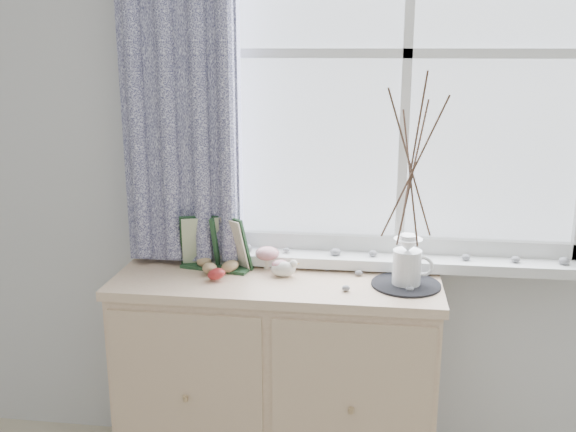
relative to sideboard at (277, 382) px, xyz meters
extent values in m
cube|color=silver|center=(0.15, 0.25, 0.87)|extent=(4.00, 0.04, 2.60)
cube|color=silver|center=(0.45, 0.25, 1.22)|extent=(1.30, 0.01, 1.40)
cube|color=silver|center=(0.45, 0.17, 0.45)|extent=(1.45, 0.16, 0.04)
cube|color=#0C0A37|center=(-0.37, 0.12, 1.25)|extent=(0.44, 0.06, 1.61)
cube|color=beige|center=(0.00, 0.01, -0.02)|extent=(1.17, 0.43, 0.81)
cube|color=beige|center=(0.00, 0.01, 0.41)|extent=(1.20, 0.45, 0.03)
cube|color=beige|center=(-0.29, -0.22, -0.02)|extent=(0.55, 0.01, 0.75)
cube|color=beige|center=(0.29, -0.22, -0.02)|extent=(0.55, 0.01, 0.75)
cylinder|color=silver|center=(-0.05, 0.10, 0.45)|extent=(0.03, 0.03, 0.06)
ellipsoid|color=#91040E|center=(-0.05, 0.10, 0.48)|extent=(0.09, 0.09, 0.05)
cylinder|color=silver|center=(0.01, 0.03, 0.44)|extent=(0.03, 0.03, 0.04)
ellipsoid|color=#91040E|center=(0.01, 0.03, 0.47)|extent=(0.06, 0.06, 0.03)
ellipsoid|color=tan|center=(-0.25, 0.00, 0.45)|extent=(0.05, 0.04, 0.07)
ellipsoid|color=tan|center=(-0.29, 0.07, 0.45)|extent=(0.05, 0.04, 0.07)
ellipsoid|color=maroon|center=(-0.21, -0.06, 0.45)|extent=(0.05, 0.04, 0.07)
ellipsoid|color=tan|center=(-0.18, 0.03, 0.45)|extent=(0.05, 0.04, 0.07)
cylinder|color=black|center=(0.47, -0.01, 0.43)|extent=(0.25, 0.25, 0.01)
cylinder|color=white|center=(0.47, -0.01, 0.49)|extent=(0.12, 0.12, 0.12)
cone|color=white|center=(0.47, -0.01, 0.58)|extent=(0.10, 0.10, 0.04)
cylinder|color=white|center=(0.47, -0.01, 0.60)|extent=(0.06, 0.06, 0.03)
torus|color=white|center=(0.53, -0.01, 0.50)|extent=(0.08, 0.03, 0.08)
ellipsoid|color=gray|center=(0.26, -0.09, 0.43)|extent=(0.03, 0.03, 0.02)
ellipsoid|color=gray|center=(0.30, 0.07, 0.43)|extent=(0.03, 0.03, 0.02)
ellipsoid|color=gray|center=(0.48, -0.07, 0.43)|extent=(0.03, 0.03, 0.02)
ellipsoid|color=gray|center=(0.18, 0.11, 0.43)|extent=(0.03, 0.03, 0.02)
camera|label=1|loc=(0.34, -2.19, 1.25)|focal=40.00mm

